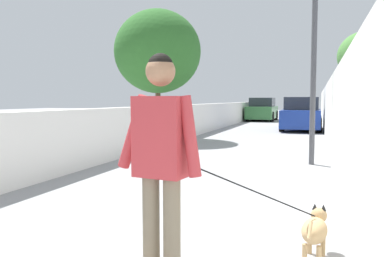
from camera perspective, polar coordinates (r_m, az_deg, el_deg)
name	(u,v)px	position (r m, az deg, el deg)	size (l,w,h in m)	color
ground_plane	(255,139)	(14.32, 9.12, -1.56)	(80.00, 80.00, 0.00)	gray
wall_left	(168,124)	(13.00, -3.48, 0.63)	(48.00, 0.30, 1.24)	silver
fence_right	(333,115)	(12.11, 19.85, 1.91)	(48.00, 0.30, 2.00)	silver
tree_left_near	(158,52)	(14.29, -5.01, 11.05)	(3.08, 3.08, 4.62)	brown
tree_right_far	(364,57)	(19.28, 23.74, 9.51)	(2.31, 2.31, 4.45)	brown
lamp_post	(314,36)	(9.14, 17.33, 12.67)	(0.36, 0.36, 4.07)	#4C4C51
person_skateboarder	(161,149)	(2.91, -4.53, -3.04)	(0.27, 0.72, 1.70)	#726651
dog	(315,229)	(3.83, 17.36, -13.73)	(1.28, 1.24, 1.06)	tan
car_near	(302,115)	(19.11, 15.62, 1.93)	(4.15, 1.80, 1.54)	navy
car_far	(262,110)	(26.94, 10.17, 2.66)	(4.10, 1.80, 1.54)	#336B38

